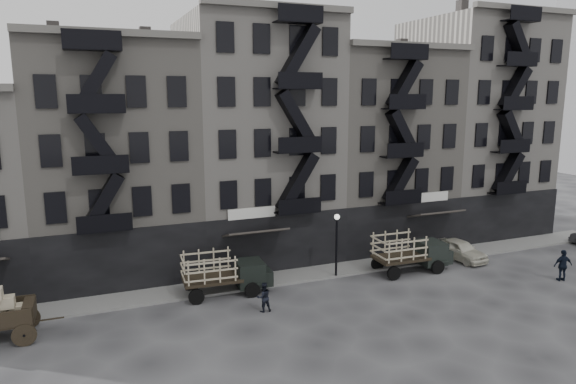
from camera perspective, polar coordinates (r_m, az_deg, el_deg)
name	(u,v)px	position (r m, az deg, el deg)	size (l,w,h in m)	color
ground	(311,299)	(30.91, 2.56, -11.75)	(140.00, 140.00, 0.00)	#38383A
sidewalk	(287,277)	(34.09, -0.10, -9.40)	(55.00, 2.50, 0.15)	slate
building_midwest	(114,161)	(36.06, -18.82, 3.31)	(10.00, 11.35, 16.20)	gray
building_center	(256,141)	(37.84, -3.57, 5.71)	(10.00, 11.35, 18.20)	#ADA79F
building_mideast	(373,149)	(42.18, 9.48, 4.75)	(10.00, 11.35, 16.20)	gray
building_east	(473,127)	(48.04, 19.84, 6.78)	(10.00, 11.35, 19.20)	#ADA79F
lamp_post	(337,237)	(33.46, 5.43, -4.96)	(0.36, 0.36, 4.28)	black
stake_truck_west	(224,270)	(31.22, -7.09, -8.62)	(5.41, 2.48, 2.65)	black
stake_truck_east	(411,250)	(35.74, 13.47, -6.24)	(5.50, 2.41, 2.72)	black
car_east	(460,250)	(39.58, 18.57, -6.08)	(1.73, 4.30, 1.47)	beige
pedestrian_mid	(264,297)	(28.92, -2.72, -11.58)	(0.82, 0.64, 1.68)	black
policeman	(563,265)	(37.70, 28.23, -7.20)	(1.21, 0.50, 2.07)	black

